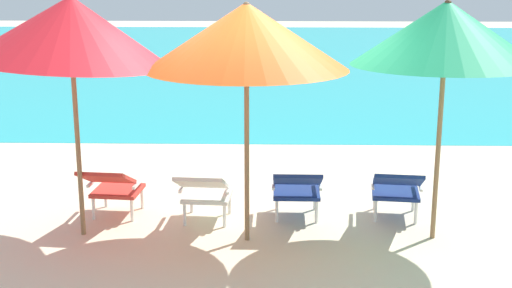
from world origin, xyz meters
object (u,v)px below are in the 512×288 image
at_px(lounge_chair_far_left, 112,185).
at_px(beach_umbrella_right, 446,33).
at_px(lounge_chair_far_right, 397,187).
at_px(lounge_chair_near_left, 205,190).
at_px(beach_umbrella_left, 70,29).
at_px(lounge_chair_near_right, 297,187).
at_px(beach_umbrella_center, 246,36).

distance_m(lounge_chair_far_left, beach_umbrella_right, 3.90).
height_order(lounge_chair_far_right, beach_umbrella_right, beach_umbrella_right).
relative_size(lounge_chair_near_left, lounge_chair_far_right, 0.98).
height_order(lounge_chair_far_right, beach_umbrella_left, beach_umbrella_left).
distance_m(lounge_chair_far_left, lounge_chair_far_right, 3.15).
bearing_deg(lounge_chair_far_left, beach_umbrella_left, -116.97).
xyz_separation_m(lounge_chair_far_right, beach_umbrella_left, (-3.38, -0.45, 1.76)).
distance_m(lounge_chair_near_right, beach_umbrella_right, 2.29).
bearing_deg(beach_umbrella_right, beach_umbrella_left, 179.89).
bearing_deg(beach_umbrella_center, beach_umbrella_left, 176.49).
height_order(lounge_chair_near_left, lounge_chair_near_right, same).
bearing_deg(lounge_chair_far_left, lounge_chair_near_left, -8.58).
xyz_separation_m(lounge_chair_near_left, beach_umbrella_right, (2.42, -0.30, 1.74)).
bearing_deg(lounge_chair_near_right, beach_umbrella_right, -17.43).
xyz_separation_m(beach_umbrella_left, beach_umbrella_center, (1.75, -0.11, -0.05)).
distance_m(lounge_chair_far_left, beach_umbrella_left, 1.84).
relative_size(lounge_chair_far_left, lounge_chair_near_left, 1.01).
bearing_deg(lounge_chair_far_right, lounge_chair_near_left, -175.79).
bearing_deg(lounge_chair_near_right, lounge_chair_far_left, 179.57).
distance_m(beach_umbrella_left, beach_umbrella_center, 1.75).
bearing_deg(beach_umbrella_left, lounge_chair_near_left, 13.10).
distance_m(lounge_chair_near_left, lounge_chair_far_right, 2.11).
xyz_separation_m(lounge_chair_far_left, lounge_chair_far_right, (3.15, -0.00, 0.00)).
distance_m(beach_umbrella_left, beach_umbrella_right, 3.70).
height_order(lounge_chair_far_left, lounge_chair_far_right, same).
bearing_deg(beach_umbrella_left, lounge_chair_far_left, 63.03).
bearing_deg(lounge_chair_near_left, lounge_chair_far_right, 4.21).
bearing_deg(lounge_chair_far_right, lounge_chair_near_right, -179.32).
relative_size(beach_umbrella_left, beach_umbrella_center, 1.12).
height_order(lounge_chair_near_right, lounge_chair_far_right, same).
xyz_separation_m(lounge_chair_near_left, lounge_chair_near_right, (1.01, 0.14, 0.00)).
xyz_separation_m(beach_umbrella_center, beach_umbrella_right, (1.95, 0.10, 0.03)).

